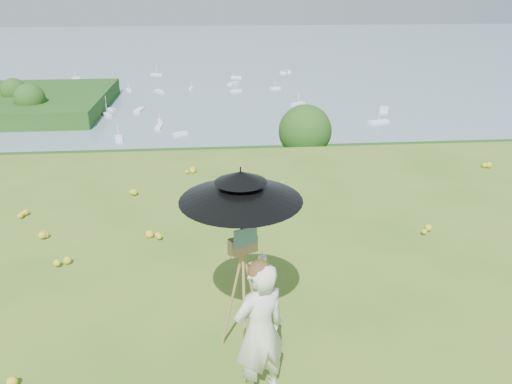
{
  "coord_description": "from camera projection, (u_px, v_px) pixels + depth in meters",
  "views": [
    {
      "loc": [
        -1.14,
        -4.72,
        3.85
      ],
      "look_at": [
        -0.55,
        2.13,
        0.91
      ],
      "focal_mm": 35.0,
      "sensor_mm": 36.0,
      "label": 1
    }
  ],
  "objects": [
    {
      "name": "ground",
      "position": [
        318.0,
        331.0,
        5.93
      ],
      "size": [
        14.0,
        14.0,
        0.0
      ],
      "primitive_type": "plane",
      "color": "#4A7120",
      "rests_on": "ground"
    },
    {
      "name": "forest_slope",
      "position": [
        233.0,
        339.0,
        49.39
      ],
      "size": [
        140.0,
        56.0,
        22.0
      ],
      "primitive_type": "cube",
      "color": "#153E11",
      "rests_on": "bay_water"
    },
    {
      "name": "shoreline_tier",
      "position": [
        224.0,
        222.0,
        88.79
      ],
      "size": [
        170.0,
        28.0,
        8.0
      ],
      "primitive_type": "cube",
      "color": "#6F6559",
      "rests_on": "bay_water"
    },
    {
      "name": "bay_water",
      "position": [
        215.0,
        65.0,
        239.18
      ],
      "size": [
        700.0,
        700.0,
        0.0
      ],
      "primitive_type": "plane",
      "color": "#779DAB",
      "rests_on": "ground"
    },
    {
      "name": "slope_trees",
      "position": [
        230.0,
        212.0,
        43.89
      ],
      "size": [
        110.0,
        50.0,
        6.0
      ],
      "primitive_type": null,
      "color": "#214B16",
      "rests_on": "forest_slope"
    },
    {
      "name": "harbor_town",
      "position": [
        223.0,
        189.0,
        86.23
      ],
      "size": [
        110.0,
        22.0,
        5.0
      ],
      "primitive_type": null,
      "color": "silver",
      "rests_on": "shoreline_tier"
    },
    {
      "name": "moored_boats",
      "position": [
        180.0,
        102.0,
        165.68
      ],
      "size": [
        140.0,
        140.0,
        0.7
      ],
      "primitive_type": null,
      "color": "white",
      "rests_on": "bay_water"
    },
    {
      "name": "wildflowers",
      "position": [
        314.0,
        314.0,
        6.13
      ],
      "size": [
        10.0,
        10.5,
        0.12
      ],
      "primitive_type": null,
      "color": "gold",
      "rests_on": "ground"
    },
    {
      "name": "painter",
      "position": [
        260.0,
        331.0,
        4.77
      ],
      "size": [
        0.65,
        0.56,
        1.5
      ],
      "primitive_type": "imported",
      "rotation": [
        0.0,
        0.0,
        3.59
      ],
      "color": "silver",
      "rests_on": "ground"
    },
    {
      "name": "field_easel",
      "position": [
        243.0,
        292.0,
        5.3
      ],
      "size": [
        0.79,
        0.79,
        1.58
      ],
      "primitive_type": null,
      "rotation": [
        0.0,
        0.0,
        0.43
      ],
      "color": "#AB7847",
      "rests_on": "ground"
    },
    {
      "name": "sun_umbrella",
      "position": [
        241.0,
        209.0,
        4.94
      ],
      "size": [
        1.52,
        1.52,
        0.9
      ],
      "primitive_type": null,
      "rotation": [
        0.0,
        0.0,
        0.28
      ],
      "color": "black",
      "rests_on": "field_easel"
    },
    {
      "name": "painter_cap",
      "position": [
        260.0,
        267.0,
        4.49
      ],
      "size": [
        0.28,
        0.31,
        0.1
      ],
      "primitive_type": null,
      "rotation": [
        0.0,
        0.0,
        0.28
      ],
      "color": "#D0727B",
      "rests_on": "painter"
    }
  ]
}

